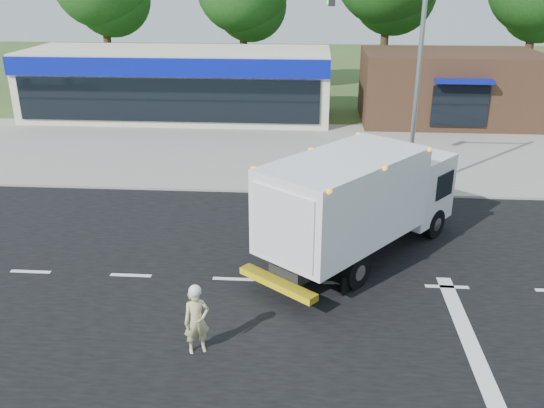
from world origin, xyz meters
name	(u,v)px	position (x,y,z in m)	size (l,w,h in m)	color
ground	(339,283)	(0.00, 0.00, 0.00)	(120.00, 120.00, 0.00)	#385123
road_asphalt	(339,283)	(0.00, 0.00, 0.00)	(60.00, 14.00, 0.02)	black
sidewalk	(332,183)	(0.00, 8.20, 0.06)	(60.00, 2.40, 0.12)	gray
parking_apron	(329,146)	(0.00, 14.00, 0.01)	(60.00, 9.00, 0.02)	gray
lane_markings	(393,311)	(1.35, -1.35, 0.02)	(55.20, 7.00, 0.01)	silver
ems_box_truck	(360,198)	(0.61, 1.70, 1.96)	(6.66, 7.46, 3.41)	black
emergency_worker	(197,319)	(-3.36, -3.39, 0.86)	(0.70, 0.60, 1.74)	#C2BA81
retail_strip_mall	(178,83)	(-9.00, 19.93, 2.01)	(18.00, 6.20, 4.00)	beige
brown_storefront	(449,87)	(7.00, 19.98, 2.00)	(10.00, 6.70, 4.00)	#382316
traffic_signal_pole	(401,67)	(2.35, 7.60, 4.92)	(3.51, 0.25, 8.00)	gray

